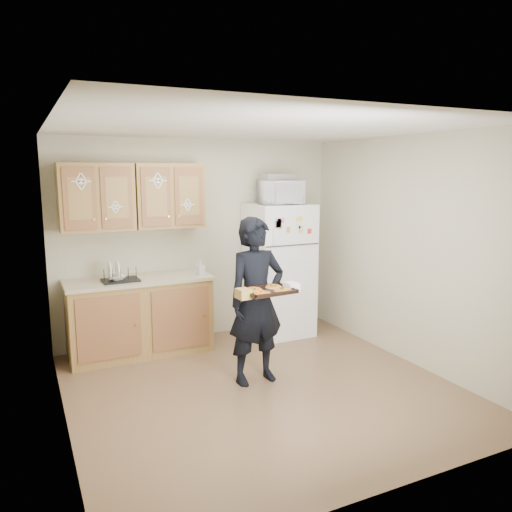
% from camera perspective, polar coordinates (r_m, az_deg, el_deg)
% --- Properties ---
extents(floor, '(3.60, 3.60, 0.00)m').
position_cam_1_polar(floor, '(5.08, 0.66, -14.87)').
color(floor, brown).
rests_on(floor, ground).
extents(ceiling, '(3.60, 3.60, 0.00)m').
position_cam_1_polar(ceiling, '(4.64, 0.72, 14.47)').
color(ceiling, silver).
rests_on(ceiling, wall_back).
extents(wall_back, '(3.60, 0.04, 2.50)m').
position_cam_1_polar(wall_back, '(6.35, -6.52, 1.83)').
color(wall_back, '#BBB497').
rests_on(wall_back, floor).
extents(wall_front, '(3.60, 0.04, 2.50)m').
position_cam_1_polar(wall_front, '(3.23, 15.05, -6.19)').
color(wall_front, '#BBB497').
rests_on(wall_front, floor).
extents(wall_left, '(0.04, 3.60, 2.50)m').
position_cam_1_polar(wall_left, '(4.24, -21.70, -2.76)').
color(wall_left, '#BBB497').
rests_on(wall_left, floor).
extents(wall_right, '(0.04, 3.60, 2.50)m').
position_cam_1_polar(wall_right, '(5.72, 17.08, 0.59)').
color(wall_right, '#BBB497').
rests_on(wall_right, floor).
extents(refrigerator, '(0.75, 0.70, 1.70)m').
position_cam_1_polar(refrigerator, '(6.45, 2.63, -1.59)').
color(refrigerator, white).
rests_on(refrigerator, floor).
extents(base_cabinet, '(1.60, 0.60, 0.86)m').
position_cam_1_polar(base_cabinet, '(5.99, -13.10, -6.87)').
color(base_cabinet, brown).
rests_on(base_cabinet, floor).
extents(countertop, '(1.64, 0.64, 0.04)m').
position_cam_1_polar(countertop, '(5.88, -13.27, -2.66)').
color(countertop, beige).
rests_on(countertop, base_cabinet).
extents(upper_cab_left, '(0.80, 0.33, 0.75)m').
position_cam_1_polar(upper_cab_left, '(5.82, -17.79, 6.41)').
color(upper_cab_left, brown).
rests_on(upper_cab_left, wall_back).
extents(upper_cab_right, '(0.80, 0.33, 0.75)m').
position_cam_1_polar(upper_cab_right, '(5.99, -9.96, 6.80)').
color(upper_cab_right, brown).
rests_on(upper_cab_right, wall_back).
extents(cereal_box, '(0.20, 0.07, 0.32)m').
position_cam_1_polar(cereal_box, '(7.07, 5.37, -6.37)').
color(cereal_box, '#E6A451').
rests_on(cereal_box, floor).
extents(person, '(0.64, 0.45, 1.67)m').
position_cam_1_polar(person, '(4.98, 0.05, -5.17)').
color(person, black).
rests_on(person, floor).
extents(baking_tray, '(0.49, 0.38, 0.04)m').
position_cam_1_polar(baking_tray, '(4.67, 1.39, -4.07)').
color(baking_tray, black).
rests_on(baking_tray, person).
extents(pizza_front_left, '(0.16, 0.16, 0.02)m').
position_cam_1_polar(pizza_front_left, '(4.54, 0.72, -4.22)').
color(pizza_front_left, orange).
rests_on(pizza_front_left, baking_tray).
extents(pizza_front_right, '(0.16, 0.16, 0.02)m').
position_cam_1_polar(pizza_front_right, '(4.65, 3.03, -3.89)').
color(pizza_front_right, orange).
rests_on(pizza_front_right, baking_tray).
extents(pizza_back_left, '(0.16, 0.16, 0.02)m').
position_cam_1_polar(pizza_back_left, '(4.67, -0.25, -3.82)').
color(pizza_back_left, orange).
rests_on(pizza_back_left, baking_tray).
extents(pizza_back_right, '(0.16, 0.16, 0.02)m').
position_cam_1_polar(pizza_back_right, '(4.78, 2.02, -3.51)').
color(pizza_back_right, orange).
rests_on(pizza_back_right, baking_tray).
extents(microwave, '(0.59, 0.44, 0.30)m').
position_cam_1_polar(microwave, '(6.28, 2.80, 7.29)').
color(microwave, white).
rests_on(microwave, refrigerator).
extents(foil_pan, '(0.39, 0.29, 0.08)m').
position_cam_1_polar(foil_pan, '(6.30, 2.54, 9.00)').
color(foil_pan, silver).
rests_on(foil_pan, microwave).
extents(dish_rack, '(0.40, 0.31, 0.16)m').
position_cam_1_polar(dish_rack, '(5.76, -15.25, -2.01)').
color(dish_rack, black).
rests_on(dish_rack, countertop).
extents(bowl, '(0.23, 0.23, 0.05)m').
position_cam_1_polar(bowl, '(5.76, -15.61, -2.38)').
color(bowl, white).
rests_on(bowl, dish_rack).
extents(soap_bottle, '(0.10, 0.10, 0.18)m').
position_cam_1_polar(soap_bottle, '(5.91, -6.37, -1.32)').
color(soap_bottle, white).
rests_on(soap_bottle, countertop).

